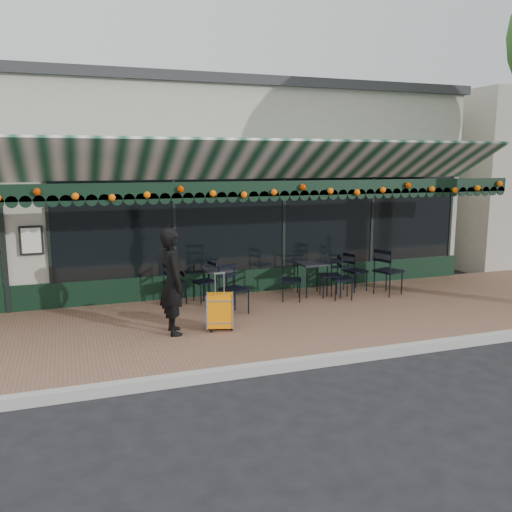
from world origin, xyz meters
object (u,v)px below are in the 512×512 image
object	(u,v)px
chair_b_right	(291,280)
chair_b_front	(234,290)
cafe_table_a	(312,266)
chair_b_left	(204,282)
woman	(173,281)
suitcase	(220,311)
cafe_table_b	(218,272)
chair_a_front	(342,279)
chair_a_extra	(388,271)
chair_a_right	(356,271)
chair_a_left	(330,276)
chair_solo	(175,283)

from	to	relation	value
chair_b_right	chair_b_front	world-z (taller)	chair_b_front
cafe_table_a	chair_b_left	xyz separation A→B (m)	(-2.30, 0.18, -0.21)
woman	chair_b_front	distance (m)	1.53
suitcase	cafe_table_a	size ratio (longest dim) A/B	1.41
chair_b_right	cafe_table_b	bearing A→B (deg)	102.08
cafe_table_b	chair_a_front	world-z (taller)	chair_a_front
chair_a_extra	chair_a_right	bearing A→B (deg)	22.47
woman	chair_a_front	size ratio (longest dim) A/B	2.10
suitcase	chair_a_front	xyz separation A→B (m)	(2.94, 1.20, 0.09)
chair_a_right	chair_b_front	world-z (taller)	chair_b_front
chair_a_left	chair_solo	size ratio (longest dim) A/B	1.08
woman	cafe_table_a	bearing A→B (deg)	-64.34
chair_a_left	chair_a_front	size ratio (longest dim) A/B	1.05
chair_a_front	chair_solo	size ratio (longest dim) A/B	1.03
chair_a_left	chair_b_left	world-z (taller)	chair_a_left
chair_b_front	cafe_table_b	bearing A→B (deg)	70.58
chair_a_extra	woman	bearing A→B (deg)	83.81
woman	chair_a_front	distance (m)	3.88
cafe_table_b	chair_a_right	world-z (taller)	chair_a_right
cafe_table_b	chair_a_extra	bearing A→B (deg)	-7.67
chair_a_right	chair_solo	bearing A→B (deg)	75.20
cafe_table_a	chair_b_left	distance (m)	2.32
chair_a_left	chair_a_extra	world-z (taller)	chair_a_extra
cafe_table_a	woman	bearing A→B (deg)	-154.02
cafe_table_a	chair_b_right	xyz separation A→B (m)	(-0.60, -0.27, -0.21)
woman	chair_a_extra	bearing A→B (deg)	-77.46
woman	cafe_table_b	world-z (taller)	woman
chair_b_front	chair_a_right	bearing A→B (deg)	-7.73
cafe_table_a	chair_a_front	bearing A→B (deg)	-48.92
cafe_table_a	chair_b_right	size ratio (longest dim) A/B	0.84
chair_a_extra	chair_b_left	xyz separation A→B (m)	(-3.85, 0.67, -0.09)
chair_a_right	chair_b_left	world-z (taller)	chair_a_right
chair_a_right	chair_a_front	world-z (taller)	chair_a_right
suitcase	chair_a_extra	size ratio (longest dim) A/B	0.98
cafe_table_b	chair_solo	size ratio (longest dim) A/B	0.88
suitcase	cafe_table_a	world-z (taller)	suitcase
cafe_table_b	chair_b_front	world-z (taller)	chair_b_front
chair_a_front	chair_solo	bearing A→B (deg)	179.68
chair_b_right	chair_b_front	bearing A→B (deg)	134.84
chair_b_left	chair_solo	size ratio (longest dim) A/B	1.01
chair_b_right	chair_solo	xyz separation A→B (m)	(-2.28, 0.56, -0.01)
chair_b_front	cafe_table_a	bearing A→B (deg)	-1.03
chair_a_front	chair_b_right	world-z (taller)	chair_a_front
woman	chair_b_front	world-z (taller)	woman
chair_b_left	woman	bearing A→B (deg)	-41.54
cafe_table_b	chair_b_front	bearing A→B (deg)	-85.32
cafe_table_b	chair_solo	xyz separation A→B (m)	(-0.81, 0.29, -0.24)
cafe_table_b	chair_b_right	size ratio (longest dim) A/B	0.86
chair_solo	suitcase	bearing A→B (deg)	-177.47
chair_a_left	chair_a_extra	size ratio (longest dim) A/B	0.88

